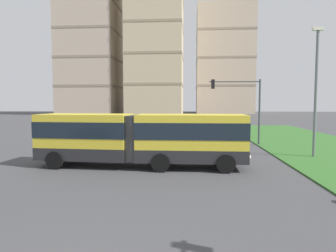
# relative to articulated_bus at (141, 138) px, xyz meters

# --- Properties ---
(articulated_bus) EXTENTS (11.93, 3.09, 3.00)m
(articulated_bus) POSITION_rel_articulated_bus_xyz_m (0.00, 0.00, 0.00)
(articulated_bus) COLOR yellow
(articulated_bus) RESTS_ON ground
(traffic_light_far_right) EXTENTS (4.39, 0.28, 5.69)m
(traffic_light_far_right) POSITION_rel_articulated_bus_xyz_m (7.23, 9.61, 2.32)
(traffic_light_far_right) COLOR #474C51
(traffic_light_far_right) RESTS_ON ground
(streetlight_median) EXTENTS (0.70, 0.28, 8.55)m
(streetlight_median) POSITION_rel_articulated_bus_xyz_m (11.02, 3.71, 3.06)
(streetlight_median) COLOR slate
(streetlight_median) RESTS_ON ground
(apartment_tower_west) EXTENTS (17.76, 17.42, 51.43)m
(apartment_tower_west) POSITION_rel_articulated_bus_xyz_m (-29.58, 79.41, 24.08)
(apartment_tower_west) COLOR #C6B299
(apartment_tower_west) RESTS_ON ground
(apartment_tower_westcentre) EXTENTS (16.98, 18.52, 53.29)m
(apartment_tower_westcentre) POSITION_rel_articulated_bus_xyz_m (-8.26, 78.41, 25.02)
(apartment_tower_westcentre) COLOR beige
(apartment_tower_westcentre) RESTS_ON ground
(apartment_tower_centre) EXTENTS (19.97, 19.89, 37.81)m
(apartment_tower_centre) POSITION_rel_articulated_bus_xyz_m (14.79, 96.90, 17.27)
(apartment_tower_centre) COLOR #C6B299
(apartment_tower_centre) RESTS_ON ground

